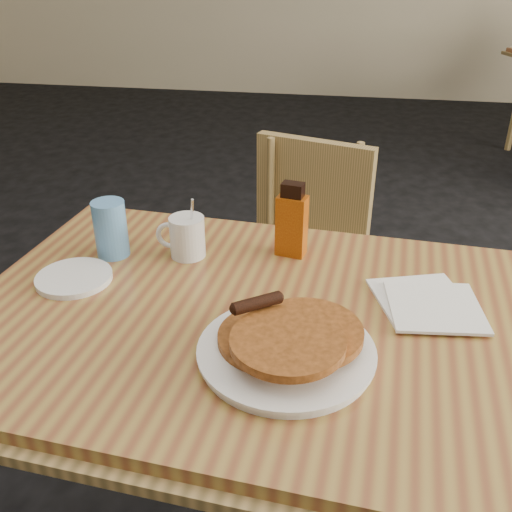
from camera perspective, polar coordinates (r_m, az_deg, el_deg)
The scene contains 8 objects.
main_table at distance 1.08m, azimuth 0.81°, elevation -7.65°, with size 1.22×0.87×0.75m.
chair_main_far at distance 1.80m, azimuth 5.21°, elevation 0.29°, with size 0.47×0.48×0.83m.
pancake_plate at distance 0.94m, azimuth 3.13°, elevation -8.87°, with size 0.29×0.29×0.09m.
coffee_mug at distance 1.24m, azimuth -7.00°, elevation 2.01°, with size 0.11×0.08×0.14m.
syrup_bottle at distance 1.22m, azimuth 3.59°, elevation 3.41°, with size 0.07×0.05×0.17m.
napkin_stack at distance 1.12m, azimuth 16.81°, elevation -4.53°, with size 0.22×0.23×0.01m.
blue_tumbler at distance 1.26m, azimuth -14.33°, elevation 2.65°, with size 0.07×0.07×0.12m, color #5C99D7.
side_saucer at distance 1.21m, azimuth -17.74°, elevation -2.09°, with size 0.15×0.15×0.01m, color white.
Camera 1 is at (0.18, -0.94, 1.35)m, focal length 40.00 mm.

